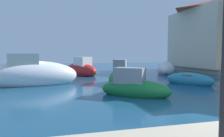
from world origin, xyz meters
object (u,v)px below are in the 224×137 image
Objects in this scene: moored_boat_0 at (31,75)px; moored_boat_1 at (189,80)px; moored_boat_2 at (166,69)px; moored_boat_8 at (120,77)px; moored_boat_5 at (134,87)px; moored_boat_9 at (81,70)px; waterfront_building_annex at (213,33)px; moored_boat_6 at (14,73)px.

moored_boat_0 is 1.88× the size of moored_boat_1.
moored_boat_0 is at bearing 143.50° from moored_boat_2.
moored_boat_0 is at bearing -75.59° from moored_boat_8.
moored_boat_5 is (5.33, -5.24, -0.23)m from moored_boat_0.
moored_boat_9 is 16.41m from waterfront_building_annex.
moored_boat_8 is 0.87× the size of moored_boat_9.
moored_boat_6 is 0.87× the size of moored_boat_8.
moored_boat_2 is at bearing 128.51° from moored_boat_1.
moored_boat_2 is 1.38× the size of moored_boat_8.
moored_boat_2 is 9.46m from moored_boat_8.
moored_boat_5 is 4.33m from moored_boat_8.
moored_boat_5 is at bearing -51.59° from moored_boat_0.
moored_boat_5 reaches higher than moored_boat_6.
waterfront_building_annex is at bearing 76.07° from moored_boat_5.
moored_boat_1 is 0.95× the size of moored_boat_5.
moored_boat_2 is 9.05m from moored_boat_9.
moored_boat_6 is at bearing -178.50° from waterfront_building_annex.
waterfront_building_annex reaches higher than moored_boat_8.
moored_boat_9 is at bearing -138.67° from moored_boat_8.
moored_boat_0 is 6.59m from moored_boat_9.
moored_boat_0 is 10.68m from moored_boat_1.
moored_boat_5 is at bearing 74.43° from moored_boat_6.
moored_boat_9 is at bearing 121.07° from moored_boat_2.
moored_boat_5 is 0.36× the size of waterfront_building_annex.
moored_boat_9 is (-1.48, 10.59, 0.12)m from moored_boat_5.
moored_boat_2 is 13.04m from moored_boat_5.
moored_boat_1 is 0.63× the size of moored_boat_2.
moored_boat_8 is at bearing 165.18° from moored_boat_9.
moored_boat_6 is at bearing -107.33° from moored_boat_8.
moored_boat_0 is at bearing 60.61° from moored_boat_6.
moored_boat_2 reaches higher than moored_boat_1.
moored_boat_5 is 10.69m from moored_boat_9.
moored_boat_9 reaches higher than moored_boat_2.
moored_boat_0 is 13.98m from moored_boat_2.
moored_boat_6 is at bearing 102.77° from moored_boat_0.
moored_boat_6 is 22.32m from waterfront_building_annex.
waterfront_building_annex reaches higher than moored_boat_2.
moored_boat_1 is 0.75× the size of moored_boat_9.
moored_boat_0 reaches higher than moored_boat_1.
moored_boat_6 is 0.34× the size of waterfront_building_annex.
moored_boat_8 is at bearing 89.83° from moored_boat_6.
waterfront_building_annex is at bearing -48.91° from moored_boat_2.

